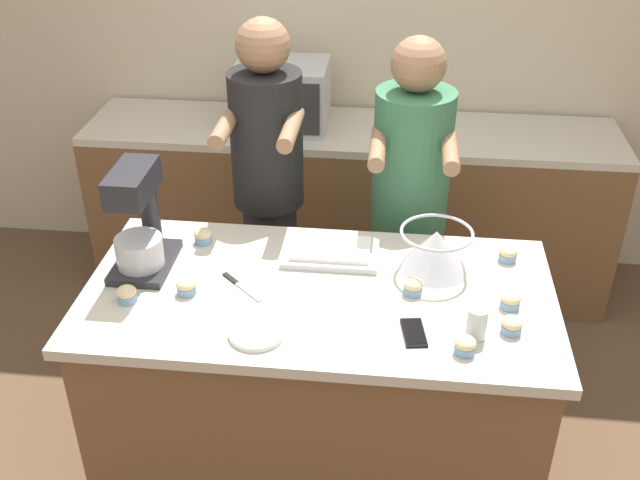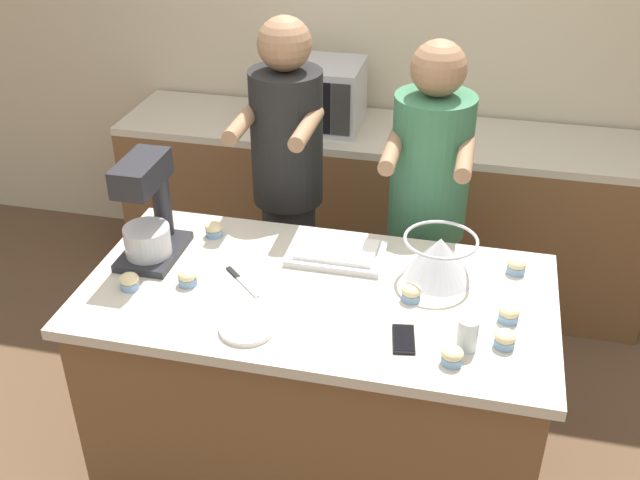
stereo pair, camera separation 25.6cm
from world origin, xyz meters
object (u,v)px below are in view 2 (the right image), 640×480
Objects in this scene: stand_mixer at (149,214)px; small_plate at (247,328)px; cell_phone at (404,339)px; cupcake_1 at (517,266)px; cupcake_2 at (214,229)px; cupcake_0 at (505,339)px; baking_tray at (336,253)px; cupcake_4 at (509,313)px; person_left at (288,198)px; drinking_glass at (468,334)px; knife at (240,280)px; microwave_oven at (316,94)px; cupcake_7 at (187,277)px; cupcake_6 at (411,293)px; cupcake_5 at (129,281)px; cupcake_3 at (452,356)px; mixing_bowl at (439,256)px; person_right at (426,221)px.

small_plate is at bearing -36.49° from stand_mixer.
stand_mixer reaches higher than cell_phone.
cupcake_1 is 1.00× the size of cupcake_2.
stand_mixer reaches higher than cupcake_0.
baking_tray is at bearing -4.83° from cupcake_2.
cupcake_0 and cupcake_4 have the same top height.
drinking_glass is (0.83, -0.91, 0.09)m from person_left.
baking_tray is 0.38m from knife.
small_plate is (0.19, -1.78, -0.14)m from microwave_oven.
cupcake_1 is 1.18m from cupcake_7.
cupcake_6 is (-0.35, -0.25, 0.00)m from cupcake_1.
small_plate is at bearing -163.58° from cupcake_4.
microwave_oven is 1.68m from cupcake_5.
cupcake_1 is 1.00× the size of cupcake_6.
cupcake_4 and cupcake_5 have the same top height.
cupcake_7 is (-0.28, 0.20, 0.02)m from small_plate.
cupcake_6 is (-0.00, 0.23, 0.02)m from cell_phone.
microwave_oven is at bearing 86.59° from cupcake_7.
cupcake_3 is at bearing -12.99° from cupcake_7.
knife is 0.39m from cupcake_5.
cell_phone is 2.23× the size of cupcake_7.
cupcake_2 is 1.00× the size of cupcake_7.
cell_phone is at bearing 7.02° from small_plate.
cupcake_5 is at bearing -159.93° from knife.
knife is 2.48× the size of cupcake_3.
person_left is at bearing 67.69° from cupcake_2.
mixing_bowl is (1.06, 0.10, -0.09)m from stand_mixer.
knife is 1.00m from cupcake_1.
cupcake_6 is (-0.32, 0.18, 0.00)m from cupcake_0.
microwave_oven is (-0.38, 1.28, 0.13)m from baking_tray.
cell_phone is at bearing -54.56° from baking_tray.
microwave_oven is at bearing 96.11° from small_plate.
cell_phone is (0.63, -0.92, 0.04)m from person_left.
cupcake_5 is at bearing -171.04° from cupcake_6.
cupcake_2 is at bearing 119.72° from small_plate.
cupcake_3 is at bearing -79.78° from person_right.
cupcake_7 is at bearing 19.83° from cupcake_5.
mixing_bowl is 2.41× the size of drinking_glass.
cupcake_2 is 0.85m from cupcake_6.
mixing_bowl is at bearing 5.21° from stand_mixer.
cupcake_7 is at bearing 144.50° from small_plate.
person_left is 24.86× the size of cupcake_7.
stand_mixer is 1.46m from microwave_oven.
drinking_glass is (0.20, 0.01, 0.05)m from cell_phone.
drinking_glass is at bearing -13.66° from stand_mixer.
cupcake_6 reaches higher than baking_tray.
baking_tray reaches higher than cell_phone.
mixing_bowl is 3.85× the size of cupcake_1.
stand_mixer is 5.82× the size of cupcake_0.
cupcake_7 is at bearing -134.42° from person_right.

